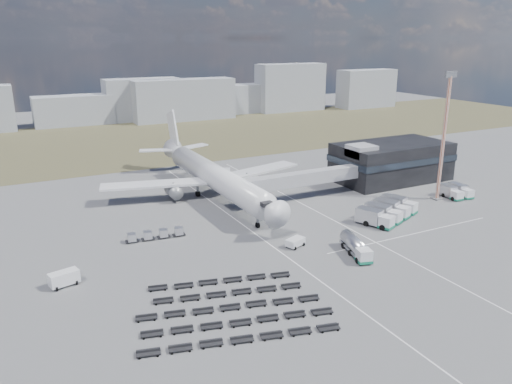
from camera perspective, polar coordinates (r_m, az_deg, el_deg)
name	(u,v)px	position (r m, az deg, el deg)	size (l,w,h in m)	color
ground	(280,243)	(93.20, 2.77, -5.85)	(420.00, 420.00, 0.00)	#565659
grass_strip	(133,140)	(192.54, -13.92, 5.77)	(420.00, 90.00, 0.01)	#4B422D
lane_markings	(315,229)	(100.41, 6.75, -4.22)	(47.12, 110.00, 0.01)	silver
terminal	(391,161)	(137.40, 15.17, 3.46)	(30.40, 16.40, 11.00)	black
jet_bridge	(296,180)	(115.83, 4.56, 1.41)	(30.30, 3.80, 7.05)	#939399
airliner	(212,175)	(119.04, -5.02, 1.95)	(51.59, 64.53, 17.62)	silver
skyline	(152,102)	(235.56, -11.83, 10.07)	(319.72, 24.37, 23.94)	#9398A1
fuel_tanker	(356,247)	(89.47, 11.33, -6.13)	(4.83, 9.79, 3.07)	silver
pushback_tug	(295,243)	(91.55, 4.51, -5.78)	(3.61, 2.03, 1.59)	silver
utility_van	(64,279)	(82.87, -21.08, -9.24)	(4.39, 1.99, 2.34)	silver
catering_truck	(225,177)	(130.73, -3.56, 1.70)	(5.40, 7.41, 3.15)	silver
service_trucks_near	(387,211)	(108.44, 14.76, -2.10)	(15.87, 12.48, 3.11)	silver
service_trucks_far	(455,191)	(128.23, 21.84, 0.08)	(6.03, 7.03, 2.66)	silver
uld_row	(156,235)	(96.38, -11.40, -4.79)	(11.35, 2.65, 1.56)	black
baggage_dollies	(231,308)	(71.65, -2.91, -13.08)	(28.56, 23.16, 0.69)	black
floodlight_mast	(444,137)	(122.04, 20.66, 5.86)	(2.81, 2.28, 29.50)	#B4431C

